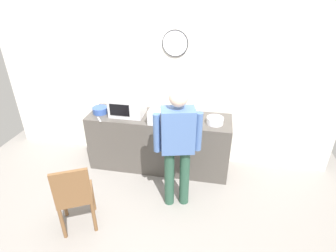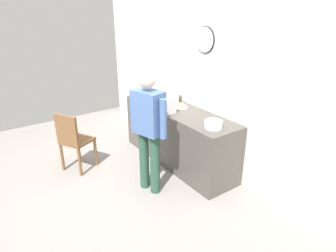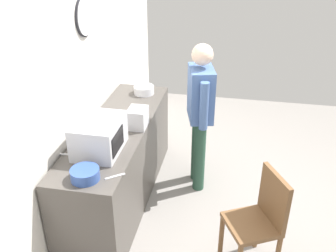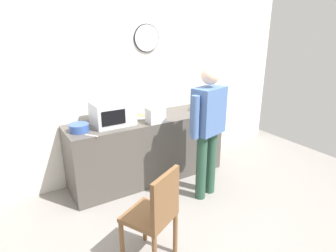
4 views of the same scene
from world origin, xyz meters
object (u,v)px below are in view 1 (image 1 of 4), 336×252
(cereal_bowl, at_px, (215,121))
(person_standing, at_px, (178,142))
(microwave, at_px, (127,105))
(fork_utensil, at_px, (99,119))
(spoon_utensil, at_px, (126,107))
(wooden_chair, at_px, (74,195))
(salad_bowl, at_px, (100,110))
(toaster, at_px, (156,117))
(sandwich_plate, at_px, (157,113))

(cereal_bowl, relative_size, person_standing, 0.14)
(microwave, height_order, person_standing, person_standing)
(microwave, bearing_deg, fork_utensil, -144.91)
(spoon_utensil, distance_m, wooden_chair, 1.74)
(microwave, relative_size, cereal_bowl, 2.08)
(microwave, xyz_separation_m, spoon_utensil, (-0.13, 0.25, -0.15))
(microwave, distance_m, salad_bowl, 0.45)
(salad_bowl, relative_size, spoon_utensil, 1.38)
(salad_bowl, relative_size, wooden_chair, 0.25)
(spoon_utensil, distance_m, person_standing, 1.47)
(toaster, xyz_separation_m, spoon_utensil, (-0.63, 0.46, -0.10))
(salad_bowl, xyz_separation_m, wooden_chair, (0.24, -1.41, -0.42))
(salad_bowl, height_order, toaster, toaster)
(salad_bowl, height_order, wooden_chair, salad_bowl)
(sandwich_plate, height_order, person_standing, person_standing)
(salad_bowl, distance_m, wooden_chair, 1.50)
(microwave, xyz_separation_m, person_standing, (0.90, -0.79, -0.07))
(microwave, bearing_deg, salad_bowl, -175.53)
(sandwich_plate, height_order, wooden_chair, sandwich_plate)
(sandwich_plate, distance_m, fork_utensil, 0.88)
(spoon_utensil, bearing_deg, cereal_bowl, -12.15)
(toaster, distance_m, spoon_utensil, 0.78)
(microwave, bearing_deg, cereal_bowl, -2.85)
(salad_bowl, relative_size, cereal_bowl, 0.98)
(cereal_bowl, height_order, wooden_chair, cereal_bowl)
(microwave, distance_m, cereal_bowl, 1.34)
(toaster, height_order, spoon_utensil, toaster)
(cereal_bowl, bearing_deg, toaster, -169.87)
(salad_bowl, distance_m, spoon_utensil, 0.42)
(salad_bowl, xyz_separation_m, toaster, (0.94, -0.18, 0.05))
(fork_utensil, bearing_deg, salad_bowl, 108.49)
(person_standing, relative_size, wooden_chair, 1.77)
(sandwich_plate, bearing_deg, salad_bowl, -173.33)
(cereal_bowl, bearing_deg, wooden_chair, -137.92)
(fork_utensil, xyz_separation_m, person_standing, (1.27, -0.54, 0.08))
(sandwich_plate, xyz_separation_m, fork_utensil, (-0.81, -0.33, -0.02))
(spoon_utensil, bearing_deg, salad_bowl, -137.97)
(salad_bowl, bearing_deg, sandwich_plate, 6.67)
(microwave, height_order, sandwich_plate, microwave)
(microwave, distance_m, wooden_chair, 1.55)
(cereal_bowl, height_order, spoon_utensil, cereal_bowl)
(microwave, height_order, wooden_chair, microwave)
(person_standing, bearing_deg, cereal_bowl, 59.31)
(salad_bowl, distance_m, person_standing, 1.54)
(fork_utensil, xyz_separation_m, spoon_utensil, (0.24, 0.50, 0.00))
(toaster, bearing_deg, sandwich_plate, 99.83)
(salad_bowl, xyz_separation_m, spoon_utensil, (0.31, 0.28, -0.04))
(fork_utensil, bearing_deg, wooden_chair, -82.02)
(cereal_bowl, height_order, toaster, toaster)
(cereal_bowl, bearing_deg, fork_utensil, -173.59)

